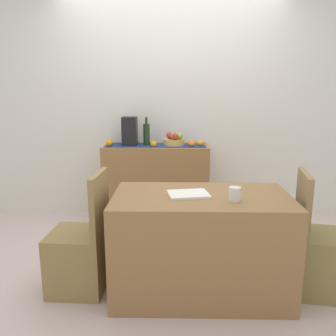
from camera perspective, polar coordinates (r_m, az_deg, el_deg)
name	(u,v)px	position (r m, az deg, el deg)	size (l,w,h in m)	color
ground_plane	(169,256)	(3.25, 0.20, -14.34)	(6.40, 6.40, 0.02)	beige
room_wall_rear	(171,101)	(4.08, 0.51, 11.02)	(6.40, 0.06, 2.70)	silver
sideboard_console	(156,183)	(3.96, -1.96, -2.47)	(1.17, 0.42, 0.87)	olive
table_runner	(156,145)	(3.87, -2.01, 3.77)	(1.10, 0.32, 0.01)	navy
fruit_bowl	(174,142)	(3.86, 0.96, 4.28)	(0.24, 0.24, 0.06)	gold
apple_right	(175,137)	(3.78, 1.10, 5.18)	(0.08, 0.08, 0.08)	#B42E27
apple_left	(169,135)	(3.90, 0.24, 5.41)	(0.07, 0.07, 0.07)	#B1352F
apple_rear	(176,135)	(3.92, 1.30, 5.38)	(0.07, 0.07, 0.07)	olive
apple_upper	(173,136)	(3.85, 0.87, 5.24)	(0.07, 0.07, 0.07)	#93A043
apple_front	(179,136)	(3.85, 1.89, 5.30)	(0.07, 0.07, 0.07)	#8FAB3C
wine_bottle	(147,134)	(3.86, -3.55, 5.57)	(0.07, 0.07, 0.31)	#1D331A
coffee_maker	(130,131)	(3.88, -6.31, 6.04)	(0.16, 0.18, 0.32)	black
orange_loose_far	(154,144)	(3.75, -2.35, 3.96)	(0.07, 0.07, 0.07)	orange
orange_loose_near_bowl	(109,143)	(3.85, -9.64, 4.09)	(0.08, 0.08, 0.08)	orange
orange_loose_mid	(200,143)	(3.82, 5.35, 4.09)	(0.07, 0.07, 0.07)	orange
orange_loose_end	(192,143)	(3.78, 3.90, 4.04)	(0.07, 0.07, 0.07)	orange
dining_table	(201,244)	(2.61, 5.39, -12.27)	(1.26, 0.70, 0.74)	olive
open_book	(188,194)	(2.46, 3.37, -4.32)	(0.28, 0.21, 0.02)	white
coffee_cup	(235,194)	(2.37, 10.92, -4.22)	(0.08, 0.08, 0.09)	silver
chair_near_window	(80,255)	(2.74, -14.23, -13.77)	(0.42, 0.42, 0.90)	olive
chair_by_corner	(322,258)	(2.86, 24.00, -13.32)	(0.46, 0.46, 0.90)	olive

